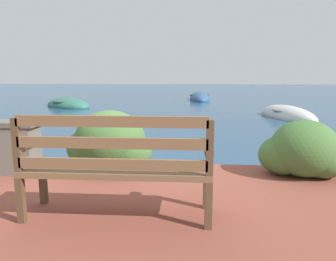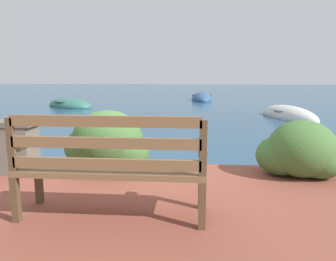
# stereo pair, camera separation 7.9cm
# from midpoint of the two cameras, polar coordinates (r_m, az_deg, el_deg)

# --- Properties ---
(ground_plane) EXTENTS (80.00, 80.00, 0.00)m
(ground_plane) POSITION_cam_midpoint_polar(r_m,az_deg,el_deg) (4.84, -9.98, -7.98)
(ground_plane) COLOR navy
(park_bench) EXTENTS (1.65, 0.48, 0.93)m
(park_bench) POSITION_cam_midpoint_polar(r_m,az_deg,el_deg) (2.87, -9.81, -5.80)
(park_bench) COLOR brown
(park_bench) RESTS_ON patio_terrace
(hedge_clump_left) EXTENTS (1.16, 0.83, 0.79)m
(hedge_clump_left) POSITION_cam_midpoint_polar(r_m,az_deg,el_deg) (4.36, -10.70, -2.36)
(hedge_clump_left) COLOR #426B33
(hedge_clump_left) RESTS_ON patio_terrace
(hedge_clump_centre) EXTENTS (1.03, 0.74, 0.70)m
(hedge_clump_centre) POSITION_cam_midpoint_polar(r_m,az_deg,el_deg) (4.33, 21.94, -3.49)
(hedge_clump_centre) COLOR #426B33
(hedge_clump_centre) RESTS_ON patio_terrace
(rowboat_nearest) EXTENTS (1.77, 3.09, 0.73)m
(rowboat_nearest) POSITION_cam_midpoint_polar(r_m,az_deg,el_deg) (11.65, 19.82, 2.39)
(rowboat_nearest) COLOR silver
(rowboat_nearest) RESTS_ON ground_plane
(rowboat_mid) EXTENTS (2.83, 2.50, 0.73)m
(rowboat_mid) POSITION_cam_midpoint_polar(r_m,az_deg,el_deg) (15.16, -17.15, 4.17)
(rowboat_mid) COLOR #336B5B
(rowboat_mid) RESTS_ON ground_plane
(rowboat_far) EXTENTS (1.27, 2.87, 0.80)m
(rowboat_far) POSITION_cam_midpoint_polar(r_m,az_deg,el_deg) (18.27, 5.42, 5.49)
(rowboat_far) COLOR #2D517A
(rowboat_far) RESTS_ON ground_plane
(mooring_buoy) EXTENTS (0.40, 0.40, 0.37)m
(mooring_buoy) POSITION_cam_midpoint_polar(r_m,az_deg,el_deg) (9.17, 21.44, 0.40)
(mooring_buoy) COLOR white
(mooring_buoy) RESTS_ON ground_plane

